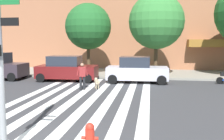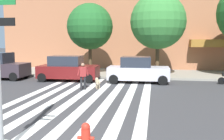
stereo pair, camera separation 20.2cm
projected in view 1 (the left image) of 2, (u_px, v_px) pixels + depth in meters
name	position (u px, v px, depth m)	size (l,w,h in m)	color
ground_plane	(89.00, 97.00, 13.65)	(160.00, 160.00, 0.00)	#353538
sidewalk_far	(114.00, 73.00, 23.02)	(80.00, 6.00, 0.15)	gray
crosswalk_stripes	(86.00, 97.00, 13.67)	(6.75, 12.49, 0.01)	silver
fire_hydrant	(90.00, 138.00, 6.50)	(0.44, 0.32, 0.76)	red
parked_car_behind_first	(67.00, 69.00, 18.94)	(4.46, 2.08, 1.87)	#5F1415
parked_car_third_in_line	(137.00, 70.00, 18.17)	(4.35, 1.97, 1.86)	#B6B3C3
street_tree_nearest	(88.00, 27.00, 21.59)	(3.91, 3.91, 5.99)	#4C3823
street_tree_middle	(156.00, 21.00, 20.26)	(4.43, 4.43, 6.58)	#4C3823
pedestrian_dog_walker	(82.00, 75.00, 15.45)	(0.69, 0.36, 1.64)	black
dog_on_leash	(97.00, 82.00, 15.91)	(0.50, 0.99, 0.65)	tan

